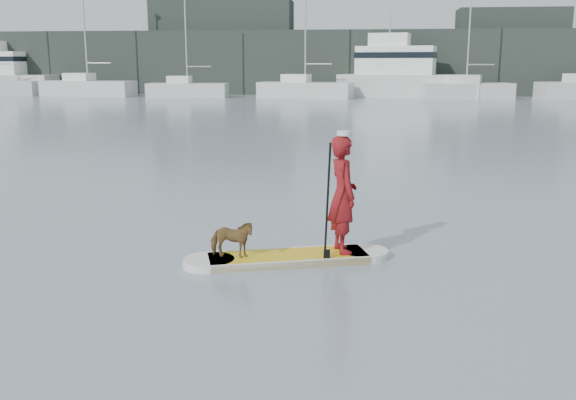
# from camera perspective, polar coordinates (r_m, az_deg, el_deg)

# --- Properties ---
(ground) EXTENTS (140.00, 140.00, 0.00)m
(ground) POSITION_cam_1_polar(r_m,az_deg,el_deg) (12.32, -15.20, -2.83)
(ground) COLOR slate
(ground) RESTS_ON ground
(paddleboard) EXTENTS (3.18, 1.57, 0.12)m
(paddleboard) POSITION_cam_1_polar(r_m,az_deg,el_deg) (10.20, 0.00, -5.17)
(paddleboard) COLOR gold
(paddleboard) RESTS_ON ground
(paddler) EXTENTS (0.66, 0.79, 1.87)m
(paddler) POSITION_cam_1_polar(r_m,az_deg,el_deg) (10.15, 4.89, 0.49)
(paddler) COLOR maroon
(paddler) RESTS_ON paddleboard
(white_cap) EXTENTS (0.22, 0.22, 0.07)m
(white_cap) POSITION_cam_1_polar(r_m,az_deg,el_deg) (10.00, 4.99, 5.93)
(white_cap) COLOR silver
(white_cap) RESTS_ON paddler
(dog) EXTENTS (0.71, 0.33, 0.59)m
(dog) POSITION_cam_1_polar(r_m,az_deg,el_deg) (9.98, -5.05, -3.48)
(dog) COLOR brown
(dog) RESTS_ON paddleboard
(paddle) EXTENTS (0.12, 0.29, 2.00)m
(paddle) POSITION_cam_1_polar(r_m,az_deg,el_deg) (9.82, 3.51, -1.42)
(paddle) COLOR black
(paddle) RESTS_ON ground
(sailboat_b) EXTENTS (8.76, 3.47, 12.68)m
(sailboat_b) POSITION_cam_1_polar(r_m,az_deg,el_deg) (62.14, -17.39, 9.61)
(sailboat_b) COLOR silver
(sailboat_b) RESTS_ON ground
(sailboat_c) EXTENTS (7.07, 2.69, 9.99)m
(sailboat_c) POSITION_cam_1_polar(r_m,az_deg,el_deg) (57.80, -8.98, 9.72)
(sailboat_c) COLOR silver
(sailboat_c) RESTS_ON ground
(sailboat_d) EXTENTS (8.45, 3.97, 11.97)m
(sailboat_d) POSITION_cam_1_polar(r_m,az_deg,el_deg) (56.31, 1.46, 9.92)
(sailboat_d) COLOR silver
(sailboat_d) RESTS_ON ground
(sailboat_e) EXTENTS (7.92, 3.71, 11.04)m
(sailboat_e) POSITION_cam_1_polar(r_m,az_deg,el_deg) (56.78, 15.48, 9.44)
(sailboat_e) COLOR silver
(sailboat_e) RESTS_ON ground
(motor_yacht_a) EXTENTS (12.67, 6.17, 7.29)m
(motor_yacht_a) POSITION_cam_1_polar(r_m,az_deg,el_deg) (58.24, 10.17, 10.99)
(motor_yacht_a) COLOR silver
(motor_yacht_a) RESTS_ON ground
(motor_yacht_b) EXTENTS (10.35, 4.09, 6.70)m
(motor_yacht_b) POSITION_cam_1_polar(r_m,az_deg,el_deg) (70.13, -24.06, 10.18)
(motor_yacht_b) COLOR silver
(motor_yacht_b) RESTS_ON ground
(shore_mass) EXTENTS (90.00, 6.00, 6.00)m
(shore_mass) POSITION_cam_1_polar(r_m,az_deg,el_deg) (64.17, 2.94, 12.10)
(shore_mass) COLOR black
(shore_mass) RESTS_ON ground
(shore_building_west) EXTENTS (14.00, 4.00, 9.00)m
(shore_building_west) POSITION_cam_1_polar(r_m,az_deg,el_deg) (66.63, -5.83, 13.35)
(shore_building_west) COLOR black
(shore_building_west) RESTS_ON ground
(shore_building_east) EXTENTS (10.00, 4.00, 8.00)m
(shore_building_east) POSITION_cam_1_polar(r_m,az_deg,el_deg) (66.37, 19.09, 12.33)
(shore_building_east) COLOR black
(shore_building_east) RESTS_ON ground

